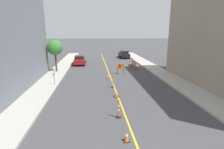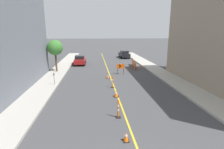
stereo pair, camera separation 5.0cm
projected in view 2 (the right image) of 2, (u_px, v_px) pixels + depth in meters
The scene contains 14 objects.
lane_stripe at pixel (108, 71), 25.61m from camera, with size 0.12×42.43×0.01m.
sidewalk_left at pixel (58, 71), 24.88m from camera, with size 2.51×42.43×0.17m.
sidewalk_right at pixel (155, 69), 26.30m from camera, with size 2.51×42.43×0.17m.
traffic_cone_nearest at pixel (126, 137), 9.03m from camera, with size 0.33×0.33×0.52m.
traffic_cone_second at pixel (116, 94), 15.27m from camera, with size 0.45×0.45×0.52m.
traffic_cone_third at pixel (108, 76), 21.33m from camera, with size 0.38×0.38×0.49m.
delineator_post_front at pixel (118, 110), 11.48m from camera, with size 0.32×0.32×1.26m.
delineator_post_rear at pixel (112, 83), 17.74m from camera, with size 0.33×0.33×1.20m.
arrow_barricade_primary at pixel (120, 67), 23.22m from camera, with size 0.98×0.14×1.41m.
safety_mesh_fence at pixel (134, 64), 27.95m from camera, with size 0.60×4.89×1.17m.
parked_car_curb_near at pixel (80, 60), 30.32m from camera, with size 1.94×4.33×1.59m.
parked_car_curb_mid at pixel (124, 54), 38.14m from camera, with size 2.00×4.38×1.59m.
parking_meter_near_curb at pixel (54, 76), 18.18m from camera, with size 0.12×0.11×1.24m.
street_tree_left_near at pixel (55, 48), 23.66m from camera, with size 2.08×2.08×4.35m.
Camera 2 is at (-1.99, -3.72, 5.54)m, focal length 28.00 mm.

